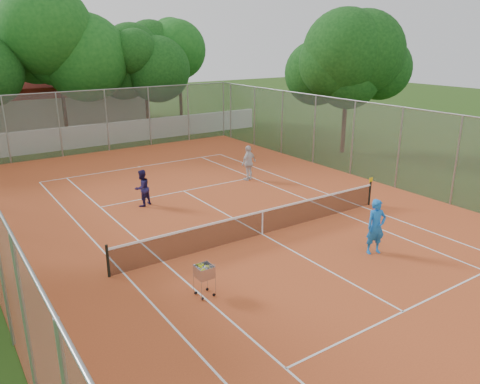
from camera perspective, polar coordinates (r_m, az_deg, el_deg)
ground at (r=17.81m, az=2.72°, el=-5.23°), size 120.00×120.00×0.00m
court_pad at (r=17.80m, az=2.72°, el=-5.20°), size 18.00×34.00×0.02m
court_lines at (r=17.80m, az=2.72°, el=-5.16°), size 10.98×23.78×0.01m
tennis_net at (r=17.61m, az=2.75°, el=-3.70°), size 11.88×0.10×0.98m
perimeter_fence at (r=17.11m, az=2.82°, el=0.93°), size 18.00×34.00×4.00m
boundary_wall at (r=34.11m, az=-16.85°, el=6.71°), size 26.00×0.30×1.50m
clubhouse at (r=43.05m, az=-23.78°, el=10.15°), size 16.40×9.00×4.40m
tropical_trees at (r=36.46m, az=-18.97°, el=13.96°), size 29.00×19.00×10.00m
player_near at (r=16.59m, az=16.24°, el=-4.08°), size 0.81×0.65×1.93m
player_far_left at (r=20.95m, az=-11.86°, el=0.47°), size 0.97×0.88×1.64m
player_far_right at (r=24.34m, az=1.07°, el=3.58°), size 1.16×0.74×1.84m
ball_hopper at (r=13.58m, az=-4.36°, el=-10.58°), size 0.64×0.64×1.04m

